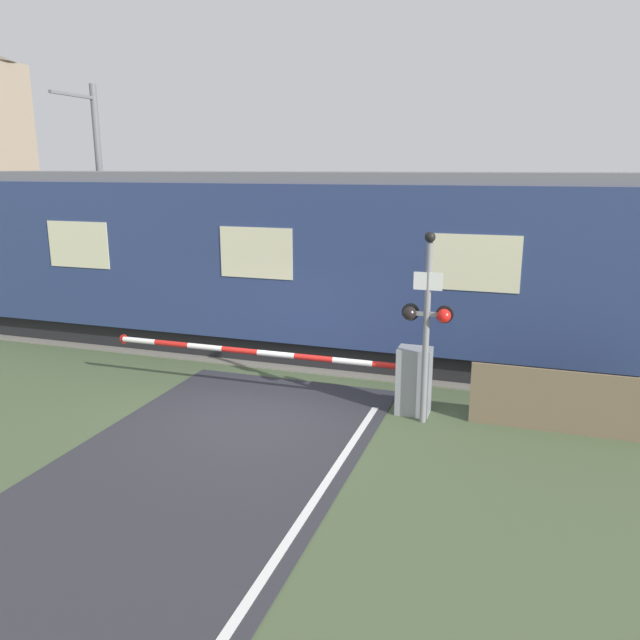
{
  "coord_description": "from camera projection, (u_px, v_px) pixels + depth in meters",
  "views": [
    {
      "loc": [
        4.45,
        -9.71,
        4.41
      ],
      "look_at": [
        0.67,
        1.62,
        1.47
      ],
      "focal_mm": 35.0,
      "sensor_mm": 36.0,
      "label": 1
    }
  ],
  "objects": [
    {
      "name": "signal_post",
      "position": [
        427.0,
        317.0,
        10.63
      ],
      "size": [
        0.88,
        0.26,
        3.37
      ],
      "color": "gray",
      "rests_on": "ground_plane"
    },
    {
      "name": "track_bed",
      "position": [
        327.0,
        352.0,
        15.17
      ],
      "size": [
        36.0,
        3.2,
        0.13
      ],
      "color": "slate",
      "rests_on": "ground_plane"
    },
    {
      "name": "roadside_fence",
      "position": [
        571.0,
        403.0,
        10.48
      ],
      "size": [
        3.33,
        0.06,
        1.1
      ],
      "color": "#726047",
      "rests_on": "ground_plane"
    },
    {
      "name": "catenary_pole",
      "position": [
        101.0,
        196.0,
        18.92
      ],
      "size": [
        0.2,
        1.9,
        6.77
      ],
      "color": "slate",
      "rests_on": "ground_plane"
    },
    {
      "name": "ground_plane",
      "position": [
        257.0,
        415.0,
        11.37
      ],
      "size": [
        80.0,
        80.0,
        0.0
      ],
      "primitive_type": "plane",
      "color": "#475638"
    },
    {
      "name": "crossing_barrier",
      "position": [
        383.0,
        375.0,
        11.5
      ],
      "size": [
        6.58,
        0.44,
        1.25
      ],
      "color": "gray",
      "rests_on": "ground_plane"
    },
    {
      "name": "train",
      "position": [
        282.0,
        261.0,
        15.01
      ],
      "size": [
        16.99,
        2.95,
        4.3
      ],
      "color": "black",
      "rests_on": "ground_plane"
    }
  ]
}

